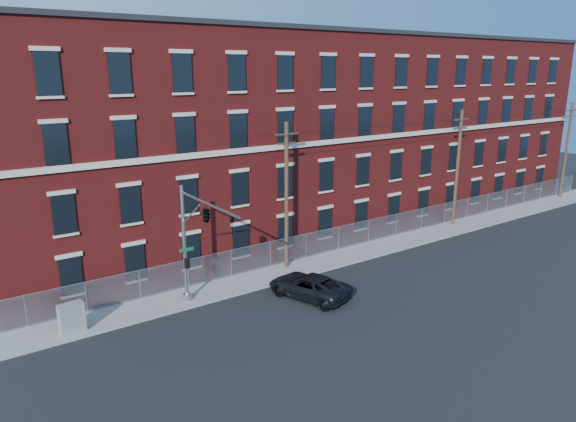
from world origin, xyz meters
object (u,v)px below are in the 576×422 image
(utility_pole_near, at_px, (287,194))
(utility_cabinet, at_px, (72,318))
(traffic_signal_mast, at_px, (201,224))
(pickup_truck, at_px, (309,286))

(utility_pole_near, height_order, utility_cabinet, utility_pole_near)
(traffic_signal_mast, xyz_separation_m, utility_cabinet, (-6.56, 2.14, -4.48))
(utility_pole_near, relative_size, pickup_truck, 1.93)
(traffic_signal_mast, height_order, utility_cabinet, traffic_signal_mast)
(utility_pole_near, distance_m, utility_cabinet, 15.27)
(traffic_signal_mast, bearing_deg, pickup_truck, -11.59)
(traffic_signal_mast, distance_m, utility_cabinet, 8.22)
(utility_pole_near, xyz_separation_m, pickup_truck, (-1.65, -4.72, -4.62))
(traffic_signal_mast, distance_m, pickup_truck, 7.99)
(traffic_signal_mast, relative_size, utility_pole_near, 0.70)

